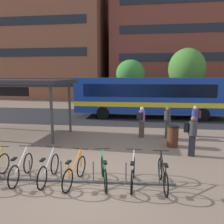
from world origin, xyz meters
name	(u,v)px	position (x,y,z in m)	size (l,w,h in m)	color
ground	(88,183)	(0.00, 0.00, 0.00)	(200.00, 200.00, 0.00)	#7A6656
bus_lane_asphalt	(120,117)	(0.00, 11.18, 0.00)	(80.00, 7.20, 0.01)	#232326
city_bus	(152,96)	(2.55, 11.18, 1.78)	(12.06, 2.74, 3.20)	#14389E
bike_rack	(62,179)	(-0.87, -0.01, 0.09)	(7.15, 0.49, 0.70)	#47474C
parked_bicycle_white_2	(21,169)	(-2.19, -0.05, 0.38)	(0.52, 1.72, 0.99)	black
parked_bicycle_silver_3	(49,170)	(-1.28, -0.01, 0.38)	(0.52, 1.72, 0.99)	black
parked_bicycle_orange_4	(75,172)	(-0.40, -0.08, 0.38)	(0.52, 1.72, 0.99)	black
parked_bicycle_green_5	(104,172)	(0.50, 0.02, 0.38)	(0.62, 1.68, 0.99)	black
parked_bicycle_silver_6	(133,173)	(1.39, 0.07, 0.38)	(0.52, 1.72, 0.99)	black
parked_bicycle_black_7	(163,175)	(2.29, 0.06, 0.38)	(0.52, 1.72, 0.99)	black
transit_shelter	(10,83)	(-5.60, 4.96, 2.94)	(6.92, 3.53, 3.13)	#38383D
commuter_black_pack_1	(141,120)	(1.69, 5.32, 0.98)	(0.51, 0.60, 1.70)	#47382D
commuter_black_pack_2	(167,120)	(3.07, 5.41, 0.98)	(0.37, 0.55, 1.70)	#47382D
commuter_maroon_pack_3	(195,119)	(4.65, 5.96, 0.99)	(0.60, 0.57, 1.72)	black
commuter_black_pack_4	(192,133)	(3.74, 2.83, 0.99)	(0.59, 0.45, 1.71)	black
trash_bin	(173,136)	(3.16, 3.98, 0.52)	(0.55, 0.55, 1.03)	#4C2819
street_tree_0	(130,74)	(0.50, 18.66, 3.61)	(3.26, 3.26, 5.17)	brown
street_tree_2	(187,69)	(6.68, 18.61, 4.12)	(3.97, 3.97, 6.34)	brown
building_left_wing	(37,33)	(-15.07, 27.91, 10.15)	(22.15, 12.08, 20.29)	brown
building_right_wing	(192,25)	(9.35, 29.17, 10.92)	(24.15, 10.70, 21.84)	brown
building_centre_block	(125,63)	(-1.47, 38.38, 6.01)	(18.59, 10.55, 12.02)	brown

